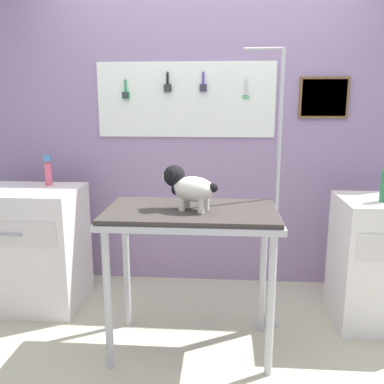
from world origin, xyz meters
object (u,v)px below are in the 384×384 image
Objects in this scene: dog at (188,187)px; conditioner_bottle at (48,172)px; grooming_table at (191,225)px; counter_left at (28,247)px; grooming_arm at (275,204)px.

dog is 1.52× the size of conditioner_bottle.
grooming_table is 1.15× the size of counter_left.
grooming_arm is (0.53, 0.31, 0.06)m from grooming_table.
dog is at bearing -30.59° from conditioner_bottle.
grooming_arm is at bearing 30.63° from grooming_table.
grooming_arm is 5.29× the size of dog.
conditioner_bottle is (0.14, 0.15, 0.55)m from counter_left.
grooming_table is at bearing -21.43° from counter_left.
grooming_table is 4.51× the size of conditioner_bottle.
counter_left is at bearing 158.57° from grooming_table.
grooming_table is 1.41m from counter_left.
grooming_arm reaches higher than grooming_table.
grooming_table is at bearing -29.69° from conditioner_bottle.
grooming_arm reaches higher than dog.
conditioner_bottle is at bearing 168.67° from grooming_arm.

